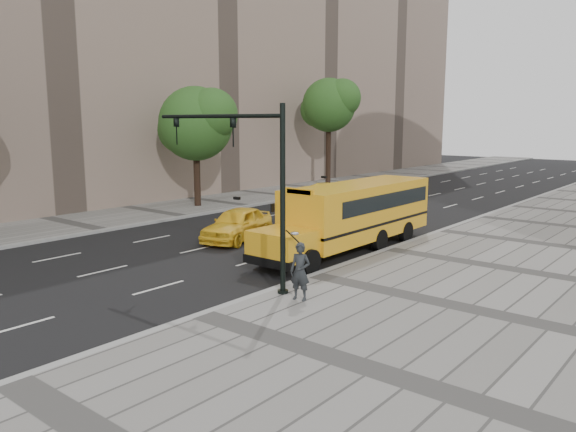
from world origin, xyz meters
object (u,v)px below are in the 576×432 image
Objects in this scene: tree_c at (330,105)px; pedestrian at (300,271)px; taxi_far at (324,196)px; tree_b at (197,123)px; taxi_near at (237,224)px; school_bus at (355,211)px; traffic_signal at (251,173)px.

pedestrian is at bearing -56.31° from tree_c.
pedestrian reaches higher than taxi_far.
tree_b reaches higher than taxi_near.
school_bus is 12.26m from taxi_far.
traffic_signal is (6.19, -5.56, 3.28)m from taxi_near.
traffic_signal is (0.69, -7.69, 2.33)m from school_bus.
pedestrian is at bearing -40.83° from taxi_far.
tree_b is 0.85× the size of tree_c.
tree_b is 4.33× the size of pedestrian.
tree_b reaches higher than taxi_far.
taxi_far is 20.29m from pedestrian.
tree_b is 1.64× the size of taxi_far.
pedestrian is (11.26, -16.88, 0.27)m from taxi_far.
tree_b is 1.70× the size of taxi_near.
pedestrian is (8.48, -5.76, 0.27)m from taxi_near.
pedestrian is at bearing -32.93° from tree_b.
tree_c reaches higher than school_bus.
taxi_near is at bearing -60.50° from taxi_far.
pedestrian is (17.89, -11.59, -4.61)m from tree_b.
taxi_near is at bearing 138.05° from traffic_signal.
taxi_far is 2.64× the size of pedestrian.
tree_c reaches higher than pedestrian.
school_bus is at bearing 97.29° from pedestrian.
tree_c is 1.99× the size of taxi_near.
taxi_near is 0.97× the size of taxi_far.
school_bus reaches higher than pedestrian.
tree_c is 24.73m from school_bus.
taxi_near is 0.75× the size of traffic_signal.
tree_b is at bearing 133.63° from pedestrian.
taxi_near is at bearing -65.94° from tree_c.
school_bus is 5.97m from taxi_near.
tree_c is (-0.01, 15.26, 1.52)m from tree_b.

